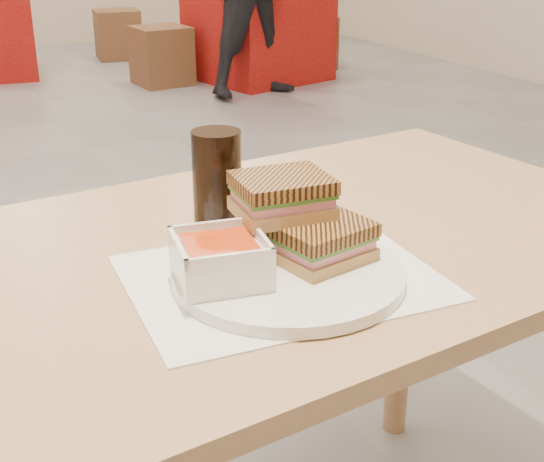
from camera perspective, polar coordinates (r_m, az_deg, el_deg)
name	(u,v)px	position (r m, az deg, el deg)	size (l,w,h in m)	color
main_table	(274,309)	(1.14, 0.13, -5.94)	(1.27, 0.82, 0.75)	#A17C5A
tray_liner	(281,277)	(0.97, 0.71, -3.53)	(0.40, 0.32, 0.00)	white
plate	(288,275)	(0.96, 1.24, -3.32)	(0.30, 0.30, 0.02)	white
soup_bowl	(220,261)	(0.92, -3.93, -2.29)	(0.12, 0.12, 0.06)	white
panini_lower	(322,242)	(0.97, 3.83, -0.81)	(0.13, 0.12, 0.05)	tan
panini_upper	(282,196)	(0.98, 0.78, 2.70)	(0.13, 0.11, 0.05)	tan
cola_glass	(217,183)	(1.09, -4.17, 3.68)	(0.07, 0.07, 0.15)	black
bg_table_1	(258,29)	(5.97, -1.06, 15.04)	(1.04, 1.04, 0.76)	#A21513
bg_chair_1l	(162,56)	(5.84, -8.36, 13.00)	(0.41, 0.41, 0.43)	brown
bg_chair_1r	(312,41)	(6.51, 3.05, 14.16)	(0.47, 0.47, 0.42)	brown
bg_chair_2r	(118,34)	(7.03, -11.60, 14.39)	(0.42, 0.42, 0.42)	brown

